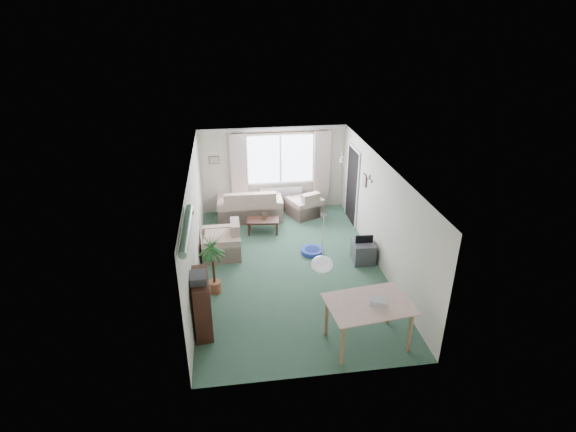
{
  "coord_description": "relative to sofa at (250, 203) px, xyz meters",
  "views": [
    {
      "loc": [
        -1.24,
        -8.49,
        5.36
      ],
      "look_at": [
        0.0,
        0.3,
        1.15
      ],
      "focal_mm": 28.0,
      "sensor_mm": 36.0,
      "label": 1
    }
  ],
  "objects": [
    {
      "name": "gift_box",
      "position": [
        1.8,
        -5.4,
        0.44
      ],
      "size": [
        0.3,
        0.27,
        0.12
      ],
      "primitive_type": "cube",
      "rotation": [
        0.0,
        0.0,
        -0.42
      ],
      "color": "#B7B7C3",
      "rests_on": "dining_table"
    },
    {
      "name": "curtain_right",
      "position": [
        2.06,
        0.38,
        0.83
      ],
      "size": [
        0.45,
        0.08,
        2.0
      ],
      "primitive_type": "cube",
      "color": "beige"
    },
    {
      "name": "window",
      "position": [
        0.91,
        0.48,
        1.06
      ],
      "size": [
        1.8,
        0.03,
        1.3
      ],
      "primitive_type": "cube",
      "color": "white"
    },
    {
      "name": "dining_table",
      "position": [
        1.67,
        -5.35,
        -0.03
      ],
      "size": [
        1.4,
        1.02,
        0.82
      ],
      "primitive_type": "cube",
      "rotation": [
        0.0,
        0.0,
        0.12
      ],
      "color": "tan",
      "rests_on": "ground"
    },
    {
      "name": "sofa",
      "position": [
        0.0,
        0.0,
        0.0
      ],
      "size": [
        1.76,
        0.95,
        0.87
      ],
      "primitive_type": "cube",
      "rotation": [
        0.0,
        0.0,
        3.12
      ],
      "color": "#C1A792",
      "rests_on": "ground"
    },
    {
      "name": "doorway",
      "position": [
        2.69,
        -0.55,
        0.56
      ],
      "size": [
        0.03,
        0.95,
        2.0
      ],
      "primitive_type": "cube",
      "color": "black"
    },
    {
      "name": "tv_cube",
      "position": [
        2.41,
        -2.67,
        -0.2
      ],
      "size": [
        0.5,
        0.55,
        0.48
      ],
      "primitive_type": "cube",
      "rotation": [
        0.0,
        0.0,
        -0.05
      ],
      "color": "#36363B",
      "rests_on": "ground"
    },
    {
      "name": "tinsel_garland",
      "position": [
        -1.21,
        -5.05,
        1.84
      ],
      "size": [
        1.6,
        1.6,
        0.12
      ],
      "primitive_type": "cylinder",
      "color": "#196626"
    },
    {
      "name": "wall_picture_back",
      "position": [
        -0.89,
        0.48,
        1.11
      ],
      "size": [
        0.28,
        0.03,
        0.22
      ],
      "primitive_type": "cube",
      "color": "brown"
    },
    {
      "name": "radiator",
      "position": [
        0.91,
        0.44,
        -0.04
      ],
      "size": [
        1.2,
        0.1,
        0.55
      ],
      "primitive_type": "cube",
      "color": "white"
    },
    {
      "name": "bauble_cluster_b",
      "position": [
        2.31,
        -3.05,
        1.78
      ],
      "size": [
        0.2,
        0.2,
        0.2
      ],
      "primitive_type": "sphere",
      "color": "silver"
    },
    {
      "name": "armchair_corner",
      "position": [
        1.51,
        -0.02,
        -0.07
      ],
      "size": [
        1.07,
        1.04,
        0.74
      ],
      "primitive_type": "cube",
      "rotation": [
        0.0,
        0.0,
        3.54
      ],
      "color": "beige",
      "rests_on": "ground"
    },
    {
      "name": "hifi_box",
      "position": [
        -1.15,
        -4.67,
        0.72
      ],
      "size": [
        0.3,
        0.37,
        0.14
      ],
      "primitive_type": "cube",
      "rotation": [
        0.0,
        0.0,
        0.06
      ],
      "color": "#2F3034",
      "rests_on": "bookshelf"
    },
    {
      "name": "bookshelf",
      "position": [
        -1.13,
        -4.57,
        0.11
      ],
      "size": [
        0.37,
        0.91,
        1.08
      ],
      "primitive_type": "cube",
      "rotation": [
        0.0,
        0.0,
        0.08
      ],
      "color": "black",
      "rests_on": "ground"
    },
    {
      "name": "curtain_left",
      "position": [
        -0.24,
        0.38,
        0.83
      ],
      "size": [
        0.45,
        0.08,
        2.0
      ],
      "primitive_type": "cube",
      "color": "beige"
    },
    {
      "name": "ground",
      "position": [
        0.71,
        -2.75,
        -0.44
      ],
      "size": [
        6.5,
        6.5,
        0.0
      ],
      "primitive_type": "plane",
      "color": "#2D4B39"
    },
    {
      "name": "coffee_table",
      "position": [
        0.27,
        -0.92,
        -0.25
      ],
      "size": [
        0.85,
        0.54,
        0.36
      ],
      "primitive_type": "cube",
      "rotation": [
        0.0,
        0.0,
        -0.11
      ],
      "color": "black",
      "rests_on": "ground"
    },
    {
      "name": "pet_bed",
      "position": [
        1.33,
        -2.16,
        -0.38
      ],
      "size": [
        0.62,
        0.62,
        0.11
      ],
      "primitive_type": "cylinder",
      "rotation": [
        0.0,
        0.0,
        -0.2
      ],
      "color": "navy",
      "rests_on": "ground"
    },
    {
      "name": "photo_frame",
      "position": [
        0.31,
        -0.88,
        0.01
      ],
      "size": [
        0.12,
        0.04,
        0.16
      ],
      "primitive_type": "cube",
      "rotation": [
        0.0,
        0.0,
        0.19
      ],
      "color": "brown",
      "rests_on": "coffee_table"
    },
    {
      "name": "pendant_lamp",
      "position": [
        0.91,
        -5.05,
        1.04
      ],
      "size": [
        0.36,
        0.36,
        0.36
      ],
      "primitive_type": "sphere",
      "color": "white"
    },
    {
      "name": "wall_picture_right",
      "position": [
        2.69,
        -1.55,
        1.11
      ],
      "size": [
        0.03,
        0.24,
        0.3
      ],
      "primitive_type": "cube",
      "color": "brown"
    },
    {
      "name": "bauble_cluster_a",
      "position": [
        2.01,
        -1.85,
        1.78
      ],
      "size": [
        0.2,
        0.2,
        0.2
      ],
      "primitive_type": "sphere",
      "color": "silver"
    },
    {
      "name": "curtain_rod",
      "position": [
        0.91,
        0.4,
        1.83
      ],
      "size": [
        2.6,
        0.03,
        0.03
      ],
      "primitive_type": "cube",
      "color": "black"
    },
    {
      "name": "houseplant",
      "position": [
        -0.94,
        -3.44,
        0.22
      ],
      "size": [
        0.72,
        0.72,
        1.31
      ],
      "primitive_type": "cylinder",
      "rotation": [
        0.0,
        0.0,
        0.35
      ],
      "color": "#21612E",
      "rests_on": "ground"
    },
    {
      "name": "armchair_left",
      "position": [
        -0.79,
        -1.92,
        -0.02
      ],
      "size": [
        0.89,
        0.94,
        0.83
      ],
      "primitive_type": "cube",
      "rotation": [
        0.0,
        0.0,
        -1.56
      ],
      "color": "#B5AB89",
      "rests_on": "ground"
    }
  ]
}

